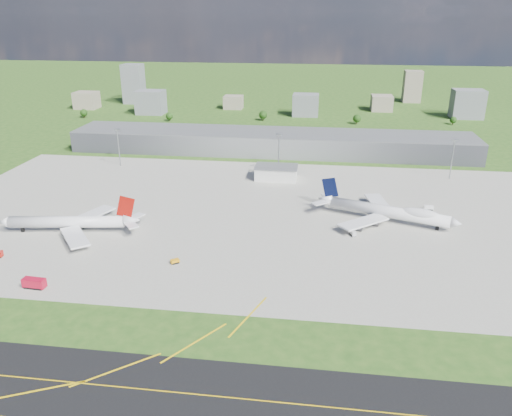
# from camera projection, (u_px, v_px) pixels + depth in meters

# --- Properties ---
(ground) EXTENTS (1400.00, 1400.00, 0.00)m
(ground) POSITION_uv_depth(u_px,v_px,m) (269.00, 157.00, 366.24)
(ground) COLOR #285019
(ground) RESTS_ON ground
(apron) EXTENTS (360.00, 190.00, 0.08)m
(apron) POSITION_uv_depth(u_px,v_px,m) (265.00, 214.00, 263.61)
(apron) COLOR gray
(apron) RESTS_ON ground
(terminal) EXTENTS (300.00, 42.00, 15.00)m
(terminal) POSITION_uv_depth(u_px,v_px,m) (271.00, 142.00, 377.31)
(terminal) COLOR slate
(terminal) RESTS_ON ground
(ops_building) EXTENTS (26.00, 16.00, 8.00)m
(ops_building) POSITION_uv_depth(u_px,v_px,m) (276.00, 173.00, 317.46)
(ops_building) COLOR silver
(ops_building) RESTS_ON ground
(mast_west) EXTENTS (3.50, 2.00, 25.90)m
(mast_west) POSITION_uv_depth(u_px,v_px,m) (118.00, 141.00, 339.75)
(mast_west) COLOR gray
(mast_west) RESTS_ON ground
(mast_center) EXTENTS (3.50, 2.00, 25.90)m
(mast_center) POSITION_uv_depth(u_px,v_px,m) (279.00, 146.00, 326.24)
(mast_center) COLOR gray
(mast_center) RESTS_ON ground
(mast_east) EXTENTS (3.50, 2.00, 25.90)m
(mast_east) POSITION_uv_depth(u_px,v_px,m) (453.00, 152.00, 312.73)
(mast_east) COLOR gray
(mast_east) RESTS_ON ground
(airliner_red_twin) EXTENTS (67.88, 52.45, 18.65)m
(airliner_red_twin) POSITION_uv_depth(u_px,v_px,m) (72.00, 222.00, 240.87)
(airliner_red_twin) COLOR white
(airliner_red_twin) RESTS_ON ground
(airliner_blue_quad) EXTENTS (70.57, 53.95, 19.06)m
(airliner_blue_quad) POSITION_uv_depth(u_px,v_px,m) (388.00, 212.00, 252.75)
(airliner_blue_quad) COLOR white
(airliner_blue_quad) RESTS_ON ground
(fire_truck) EXTENTS (9.06, 3.96, 3.90)m
(fire_truck) POSITION_uv_depth(u_px,v_px,m) (34.00, 283.00, 192.84)
(fire_truck) COLOR #B50C27
(fire_truck) RESTS_ON ground
(tug_yellow) EXTENTS (4.13, 3.85, 1.80)m
(tug_yellow) POSITION_uv_depth(u_px,v_px,m) (175.00, 261.00, 211.86)
(tug_yellow) COLOR orange
(tug_yellow) RESTS_ON ground
(van_white_near) EXTENTS (3.37, 5.09, 2.41)m
(van_white_near) POSITION_uv_depth(u_px,v_px,m) (353.00, 233.00, 238.32)
(van_white_near) COLOR silver
(van_white_near) RESTS_ON ground
(van_white_far) EXTENTS (4.91, 2.45, 2.52)m
(van_white_far) POSITION_uv_depth(u_px,v_px,m) (429.00, 208.00, 268.71)
(van_white_far) COLOR white
(van_white_far) RESTS_ON ground
(bldg_far_w) EXTENTS (24.00, 20.00, 18.00)m
(bldg_far_w) POSITION_uv_depth(u_px,v_px,m) (87.00, 100.00, 546.63)
(bldg_far_w) COLOR gray
(bldg_far_w) RESTS_ON ground
(bldg_w) EXTENTS (28.00, 22.00, 24.00)m
(bldg_w) POSITION_uv_depth(u_px,v_px,m) (151.00, 102.00, 517.27)
(bldg_w) COLOR slate
(bldg_w) RESTS_ON ground
(bldg_cw) EXTENTS (20.00, 18.00, 14.00)m
(bldg_cw) POSITION_uv_depth(u_px,v_px,m) (233.00, 102.00, 546.15)
(bldg_cw) COLOR gray
(bldg_cw) RESTS_ON ground
(bldg_c) EXTENTS (26.00, 20.00, 22.00)m
(bldg_c) POSITION_uv_depth(u_px,v_px,m) (306.00, 105.00, 507.21)
(bldg_c) COLOR slate
(bldg_c) RESTS_ON ground
(bldg_ce) EXTENTS (22.00, 24.00, 16.00)m
(bldg_ce) POSITION_uv_depth(u_px,v_px,m) (382.00, 103.00, 535.35)
(bldg_ce) COLOR gray
(bldg_ce) RESTS_ON ground
(bldg_e) EXTENTS (30.00, 22.00, 28.00)m
(bldg_e) POSITION_uv_depth(u_px,v_px,m) (467.00, 104.00, 495.67)
(bldg_e) COLOR slate
(bldg_e) RESTS_ON ground
(bldg_tall_w) EXTENTS (22.00, 20.00, 44.00)m
(bldg_tall_w) POSITION_uv_depth(u_px,v_px,m) (134.00, 84.00, 573.80)
(bldg_tall_w) COLOR slate
(bldg_tall_w) RESTS_ON ground
(bldg_tall_e) EXTENTS (20.00, 18.00, 36.00)m
(bldg_tall_e) POSITION_uv_depth(u_px,v_px,m) (412.00, 86.00, 582.06)
(bldg_tall_e) COLOR gray
(bldg_tall_e) RESTS_ON ground
(tree_far_w) EXTENTS (7.20, 7.20, 8.80)m
(tree_far_w) POSITION_uv_depth(u_px,v_px,m) (84.00, 113.00, 499.50)
(tree_far_w) COLOR #382314
(tree_far_w) RESTS_ON ground
(tree_w) EXTENTS (6.75, 6.75, 8.25)m
(tree_w) POSITION_uv_depth(u_px,v_px,m) (169.00, 116.00, 483.96)
(tree_w) COLOR #382314
(tree_w) RESTS_ON ground
(tree_c) EXTENTS (8.10, 8.10, 9.90)m
(tree_c) POSITION_uv_depth(u_px,v_px,m) (263.00, 115.00, 486.37)
(tree_c) COLOR #382314
(tree_c) RESTS_ON ground
(tree_e) EXTENTS (7.65, 7.65, 9.35)m
(tree_e) POSITION_uv_depth(u_px,v_px,m) (357.00, 119.00, 470.83)
(tree_e) COLOR #382314
(tree_e) RESTS_ON ground
(tree_far_e) EXTENTS (6.30, 6.30, 7.70)m
(tree_far_e) POSITION_uv_depth(u_px,v_px,m) (453.00, 120.00, 469.35)
(tree_far_e) COLOR #382314
(tree_far_e) RESTS_ON ground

